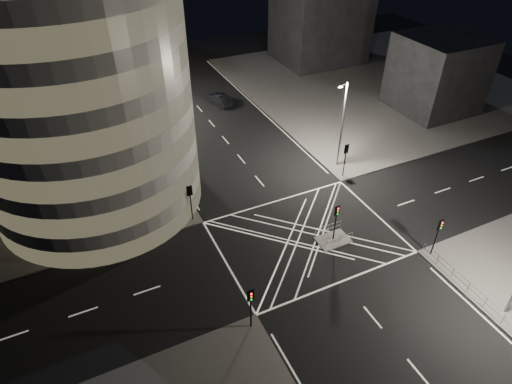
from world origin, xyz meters
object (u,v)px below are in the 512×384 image
traffic_signal_fl (190,197)px  traffic_signal_nl (251,302)px  traffic_signal_island (336,216)px  sedan (220,99)px  traffic_signal_fr (346,154)px  traffic_signal_nr (438,231)px  street_lamp_left_near (165,148)px  street_lamp_left_far (127,83)px  central_island (333,240)px  street_lamp_right_far (342,123)px

traffic_signal_fl → traffic_signal_nl: (0.00, -13.60, 0.00)m
traffic_signal_island → sedan: 31.82m
traffic_signal_fl → traffic_signal_fr: bearing=0.0°
traffic_signal_nl → traffic_signal_nr: 17.60m
street_lamp_left_near → sedan: bearing=55.1°
street_lamp_left_near → street_lamp_left_far: same height
traffic_signal_nl → sedan: size_ratio=0.84×
traffic_signal_nl → traffic_signal_fr: size_ratio=1.00×
street_lamp_left_near → sedan: size_ratio=2.10×
central_island → street_lamp_right_far: bearing=54.7°
street_lamp_left_near → street_lamp_left_far: 18.00m
traffic_signal_island → street_lamp_left_near: (-11.44, 13.50, 2.63)m
traffic_signal_nr → street_lamp_right_far: 16.03m
traffic_signal_island → traffic_signal_fr: bearing=50.7°
central_island → traffic_signal_fr: bearing=50.7°
traffic_signal_island → sedan: bearing=87.7°
traffic_signal_fr → traffic_signal_island: 10.73m
central_island → traffic_signal_island: 2.84m
street_lamp_right_far → sedan: 22.61m
traffic_signal_nl → traffic_signal_island: bearing=26.1°
traffic_signal_nr → street_lamp_left_far: street_lamp_left_far is taller
traffic_signal_island → street_lamp_right_far: (7.44, 10.50, 2.63)m
central_island → street_lamp_right_far: size_ratio=0.30×
traffic_signal_nl → sedan: 39.00m
traffic_signal_fl → street_lamp_left_far: bearing=91.6°
street_lamp_left_far → sedan: (12.70, 0.22, -4.76)m
central_island → street_lamp_left_near: size_ratio=0.30×
traffic_signal_fr → sedan: size_ratio=0.84×
traffic_signal_island → sedan: (1.26, 31.72, -2.13)m
traffic_signal_fr → traffic_signal_nr: same height
traffic_signal_fr → street_lamp_left_far: bearing=128.2°
street_lamp_right_far → sedan: (-6.17, 21.22, -4.76)m
central_island → sedan: (1.26, 31.72, 0.71)m
traffic_signal_fl → traffic_signal_island: (10.80, -8.30, 0.00)m
traffic_signal_fr → traffic_signal_island: size_ratio=1.00×
traffic_signal_nl → traffic_signal_fl: bearing=90.0°
traffic_signal_fr → street_lamp_left_near: bearing=164.1°
traffic_signal_nl → traffic_signal_nr: size_ratio=1.00×
traffic_signal_nl → traffic_signal_nr: bearing=0.0°
traffic_signal_fl → traffic_signal_nl: bearing=-90.0°
central_island → street_lamp_right_far: 13.98m
traffic_signal_island → street_lamp_right_far: bearing=54.7°
street_lamp_left_far → sedan: street_lamp_left_far is taller
traffic_signal_fl → traffic_signal_island: bearing=-37.5°
street_lamp_left_far → traffic_signal_fl: bearing=-88.4°
street_lamp_left_far → traffic_signal_nl: bearing=-89.0°
sedan → traffic_signal_nl: bearing=60.5°
traffic_signal_fr → traffic_signal_nl: bearing=-142.3°
street_lamp_left_near → street_lamp_right_far: bearing=-9.0°
traffic_signal_fr → sedan: bearing=103.3°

